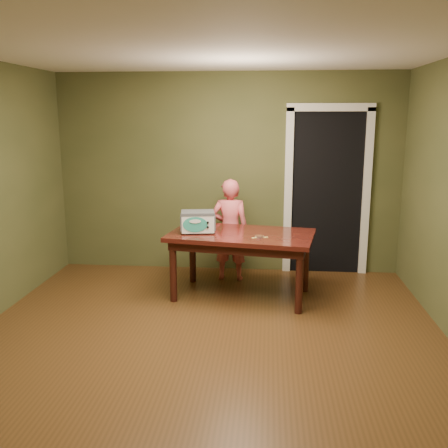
% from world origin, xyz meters
% --- Properties ---
extents(floor, '(5.00, 5.00, 0.00)m').
position_xyz_m(floor, '(0.00, 0.00, 0.00)').
color(floor, '#523117').
rests_on(floor, ground).
extents(room_shell, '(4.52, 5.02, 2.61)m').
position_xyz_m(room_shell, '(0.00, 0.00, 1.71)').
color(room_shell, brown).
rests_on(room_shell, ground).
extents(doorway, '(1.10, 0.66, 2.25)m').
position_xyz_m(doorway, '(1.30, 2.78, 1.06)').
color(doorway, black).
rests_on(doorway, ground).
extents(dining_table, '(1.73, 1.15, 0.75)m').
position_xyz_m(dining_table, '(0.25, 1.45, 0.65)').
color(dining_table, '#360E0C').
rests_on(dining_table, floor).
extents(toy_oven, '(0.43, 0.32, 0.24)m').
position_xyz_m(toy_oven, '(-0.25, 1.45, 0.88)').
color(toy_oven, '#4C4F54').
rests_on(toy_oven, dining_table).
extents(baking_pan, '(0.10, 0.10, 0.02)m').
position_xyz_m(baking_pan, '(0.45, 1.26, 0.76)').
color(baking_pan, silver).
rests_on(baking_pan, dining_table).
extents(spatula, '(0.18, 0.07, 0.01)m').
position_xyz_m(spatula, '(0.46, 1.24, 0.75)').
color(spatula, '#E0C761').
rests_on(spatula, dining_table).
extents(child, '(0.49, 0.33, 1.29)m').
position_xyz_m(child, '(0.07, 2.06, 0.64)').
color(child, '#E96067').
rests_on(child, floor).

